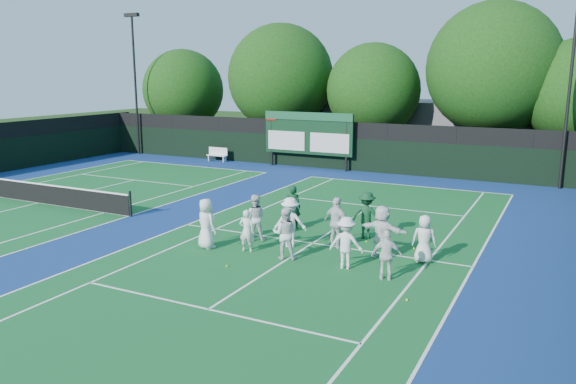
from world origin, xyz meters
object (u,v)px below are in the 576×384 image
at_px(scoreboard, 308,134).
at_px(coach_left, 293,207).
at_px(tennis_net, 38,193).
at_px(bench, 218,154).

relative_size(scoreboard, coach_left, 3.51).
bearing_deg(coach_left, tennis_net, -15.52).
bearing_deg(bench, tennis_net, -91.11).
bearing_deg(bench, coach_left, -46.62).
bearing_deg(coach_left, scoreboard, -89.51).
bearing_deg(tennis_net, coach_left, 6.69).
bearing_deg(tennis_net, bench, 88.89).
distance_m(scoreboard, bench, 6.92).
bearing_deg(tennis_net, scoreboard, 64.40).
height_order(tennis_net, coach_left, coach_left).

